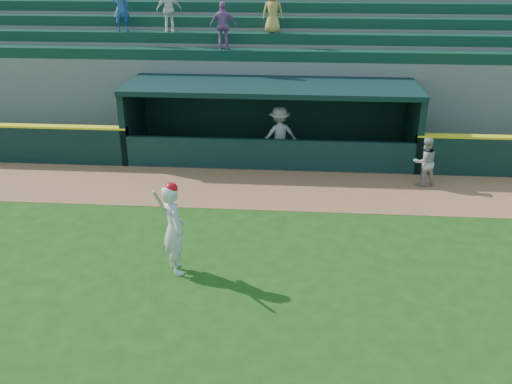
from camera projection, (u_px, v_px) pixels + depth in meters
The scene contains 7 objects.
ground at pixel (250, 278), 12.10m from camera, with size 120.00×120.00×0.00m, color #1B4210.
warning_track at pixel (265, 189), 16.59m from camera, with size 40.00×3.00×0.01m, color #8F5D39.
dugout_player_front at pixel (425, 162), 16.57m from camera, with size 0.71×0.56×1.47m, color #A4A49F.
dugout_player_inside at pixel (279, 135), 18.31m from camera, with size 1.20×0.69×1.86m, color #A7A7A2.
dugout at pixel (272, 115), 18.91m from camera, with size 9.40×2.80×2.46m.
stands at pixel (279, 59), 22.69m from camera, with size 34.50×6.31×7.58m.
batter_at_plate at pixel (174, 228), 11.97m from camera, with size 0.77×0.91×2.07m.
Camera 1 is at (0.98, -10.38, 6.42)m, focal length 40.00 mm.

